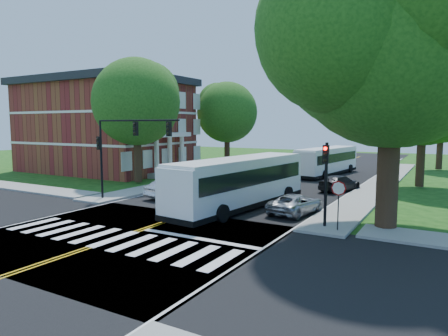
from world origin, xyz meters
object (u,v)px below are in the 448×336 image
Objects in this scene: signal_ne at (326,173)px; bus_lead at (240,182)px; suv at (296,204)px; bus_follow at (327,161)px; hatchback at (172,188)px; signal_nw at (124,140)px; dark_sedan at (339,183)px.

bus_lead is at bearing 158.49° from signal_ne.
bus_follow is at bearing -70.73° from suv.
bus_lead is 1.11× the size of bus_follow.
bus_lead is at bearing -173.95° from hatchback.
signal_nw is 1.68× the size of hatchback.
bus_follow is (0.18, 20.11, -0.17)m from bus_lead.
signal_ne is 1.04× the size of hatchback.
signal_nw is 17.64m from dark_sedan.
bus_follow is at bearing -84.25° from bus_lead.
hatchback is (-12.45, 3.25, -2.25)m from signal_ne.
hatchback is at bearing 5.76° from suv.
dark_sedan is at bearing 47.17° from signal_nw.
bus_lead is at bearing 11.99° from suv.
bus_follow reaches higher than hatchback.
hatchback is 0.95× the size of dark_sedan.
hatchback reaches higher than suv.
signal_nw is at bearing 76.92° from hatchback.
signal_nw reaches higher than hatchback.
bus_follow reaches higher than dark_sedan.
hatchback is 0.96× the size of suv.
hatchback is 13.80m from dark_sedan.
signal_nw is at bearing 63.75° from dark_sedan.
dark_sedan is (3.81, -9.97, -0.92)m from bus_follow.
signal_nw is 12.41m from suv.
signal_ne reaches higher than bus_follow.
hatchback is (-6.31, -19.35, -0.86)m from bus_follow.
signal_ne is 0.34× the size of bus_lead.
signal_ne is 0.99× the size of dark_sedan.
signal_ne is (14.06, 0.01, -1.41)m from signal_nw.
dark_sedan is at bearing 118.43° from bus_follow.
suv is (11.52, 2.70, -3.75)m from signal_nw.
signal_nw reaches higher than bus_follow.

